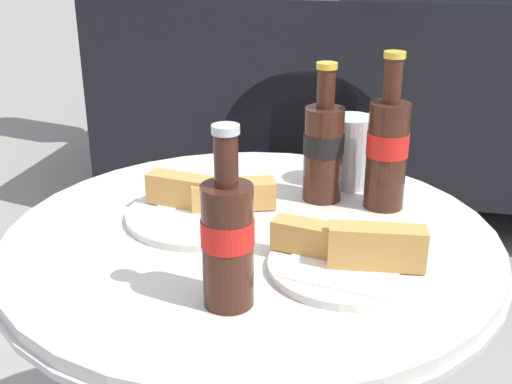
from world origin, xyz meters
TOP-DOWN VIEW (x-y plane):
  - bistro_table at (0.00, 0.00)m, footprint 0.77×0.77m
  - cola_bottle_left at (0.02, -0.21)m, footprint 0.07×0.07m
  - cola_bottle_right at (0.09, 0.15)m, footprint 0.07×0.07m
  - cola_bottle_center at (0.20, 0.14)m, footprint 0.07×0.07m
  - drinking_glass at (0.13, 0.22)m, footprint 0.08×0.08m
  - lunch_plate_near at (0.16, -0.09)m, footprint 0.22×0.21m
  - lunch_plate_far at (-0.08, 0.04)m, footprint 0.25×0.25m

SIDE VIEW (x-z plane):
  - bistro_table at x=0.00m, z-range 0.20..0.89m
  - lunch_plate_far at x=-0.08m, z-range 0.67..0.74m
  - lunch_plate_near at x=0.16m, z-range 0.67..0.74m
  - drinking_glass at x=0.13m, z-range 0.68..0.81m
  - cola_bottle_left at x=0.02m, z-range 0.66..0.89m
  - cola_bottle_right at x=0.09m, z-range 0.66..0.90m
  - cola_bottle_center at x=0.20m, z-range 0.66..0.92m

